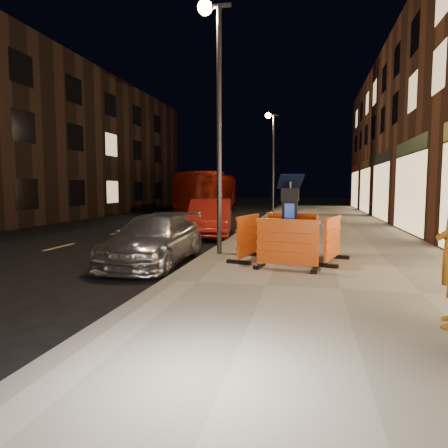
% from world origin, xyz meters
% --- Properties ---
extents(ground_plane, '(120.00, 120.00, 0.00)m').
position_xyz_m(ground_plane, '(0.00, 0.00, 0.00)').
color(ground_plane, black).
rests_on(ground_plane, ground).
extents(sidewalk, '(6.00, 60.00, 0.15)m').
position_xyz_m(sidewalk, '(3.00, 0.00, 0.07)').
color(sidewalk, gray).
rests_on(sidewalk, ground).
extents(kerb, '(0.30, 60.00, 0.15)m').
position_xyz_m(kerb, '(0.00, 0.00, 0.07)').
color(kerb, slate).
rests_on(kerb, ground).
extents(parking_kiosk, '(0.71, 0.71, 1.86)m').
position_xyz_m(parking_kiosk, '(2.03, 2.37, 1.08)').
color(parking_kiosk, black).
rests_on(parking_kiosk, sidewalk).
extents(barrier_front, '(1.40, 0.75, 1.04)m').
position_xyz_m(barrier_front, '(2.03, 1.42, 0.67)').
color(barrier_front, '#F15716').
rests_on(barrier_front, sidewalk).
extents(barrier_back, '(1.43, 0.92, 1.04)m').
position_xyz_m(barrier_back, '(2.03, 3.32, 0.67)').
color(barrier_back, '#F15716').
rests_on(barrier_back, sidewalk).
extents(barrier_kerbside, '(0.81, 1.41, 1.04)m').
position_xyz_m(barrier_kerbside, '(1.08, 2.37, 0.67)').
color(barrier_kerbside, '#F15716').
rests_on(barrier_kerbside, sidewalk).
extents(barrier_bldgside, '(0.90, 1.43, 1.04)m').
position_xyz_m(barrier_bldgside, '(2.98, 2.37, 0.67)').
color(barrier_bldgside, '#F15716').
rests_on(barrier_bldgside, sidewalk).
extents(car_silver, '(1.71, 4.04, 1.16)m').
position_xyz_m(car_silver, '(-1.16, 2.16, 0.00)').
color(car_silver, silver).
rests_on(car_silver, ground).
extents(car_red, '(2.15, 4.38, 1.38)m').
position_xyz_m(car_red, '(-1.14, 7.61, 0.00)').
color(car_red, '#AA2019').
rests_on(car_red, ground).
extents(bus_doubledecker, '(2.88, 10.46, 2.89)m').
position_xyz_m(bus_doubledecker, '(-4.62, 21.33, 0.00)').
color(bus_doubledecker, maroon).
rests_on(bus_doubledecker, ground).
extents(street_lamp_mid, '(0.12, 0.12, 6.00)m').
position_xyz_m(street_lamp_mid, '(0.25, 3.00, 3.15)').
color(street_lamp_mid, '#3F3F44').
rests_on(street_lamp_mid, sidewalk).
extents(street_lamp_far, '(0.12, 0.12, 6.00)m').
position_xyz_m(street_lamp_far, '(0.25, 18.00, 3.15)').
color(street_lamp_far, '#3F3F44').
rests_on(street_lamp_far, sidewalk).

